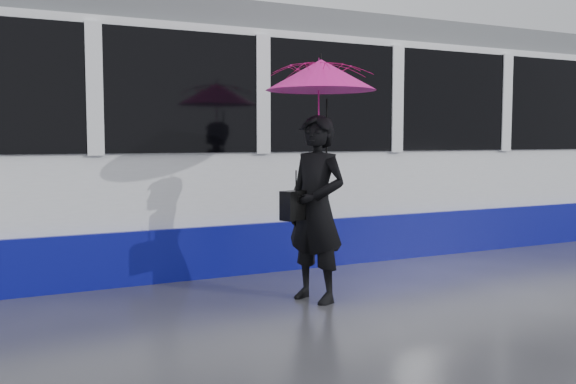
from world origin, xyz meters
TOP-DOWN VIEW (x-y plane):
  - ground at (0.00, 0.00)m, footprint 90.00×90.00m
  - rails at (0.00, 2.50)m, footprint 34.00×1.51m
  - tram at (1.89, 2.50)m, footprint 26.00×2.56m
  - woman at (1.30, -0.25)m, footprint 0.68×0.81m
  - umbrella at (1.35, -0.25)m, footprint 1.45×1.45m
  - handbag at (1.08, -0.23)m, footprint 0.37×0.26m

SIDE VIEW (x-z plane):
  - ground at x=0.00m, z-range 0.00..0.00m
  - rails at x=0.00m, z-range 0.00..0.02m
  - woman at x=1.30m, z-range 0.00..1.90m
  - handbag at x=1.08m, z-range 0.76..1.23m
  - tram at x=1.89m, z-range -0.04..3.31m
  - umbrella at x=1.35m, z-range 1.44..2.73m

